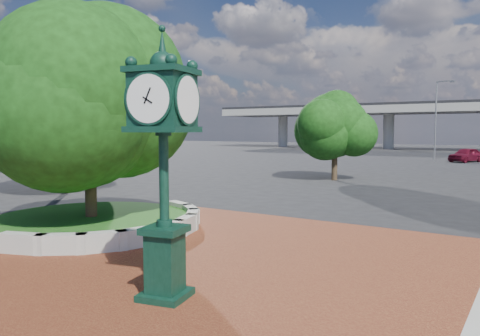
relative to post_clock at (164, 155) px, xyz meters
name	(u,v)px	position (x,y,z in m)	size (l,w,h in m)	color
ground	(220,251)	(-1.22, 3.44, -2.68)	(200.00, 200.00, 0.00)	black
plaza	(196,259)	(-1.22, 2.44, -2.66)	(12.00, 12.00, 0.04)	maroon
planter_wall	(144,228)	(-3.92, 3.44, -2.41)	(2.96, 6.77, 0.54)	#9E9B93
grass_bed	(92,222)	(-6.22, 3.44, -2.48)	(6.10, 6.10, 0.40)	#204814
tree_planter	(89,111)	(-6.22, 3.44, 1.05)	(5.20, 5.20, 6.33)	#38281C
tree_northwest	(64,110)	(-14.22, 8.44, 1.45)	(5.60, 5.60, 6.93)	#38281C
tree_street	(335,128)	(-5.22, 21.44, 0.56)	(4.40, 4.40, 5.45)	#38281C
post_clock	(164,155)	(0.00, 0.00, 0.00)	(1.18, 1.18, 4.87)	black
parked_car	(466,155)	(-0.64, 44.58, -1.97)	(1.67, 4.16, 1.42)	maroon
street_lamp_far	(438,114)	(-3.33, 44.28, 2.04)	(1.80, 0.46, 8.05)	slate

